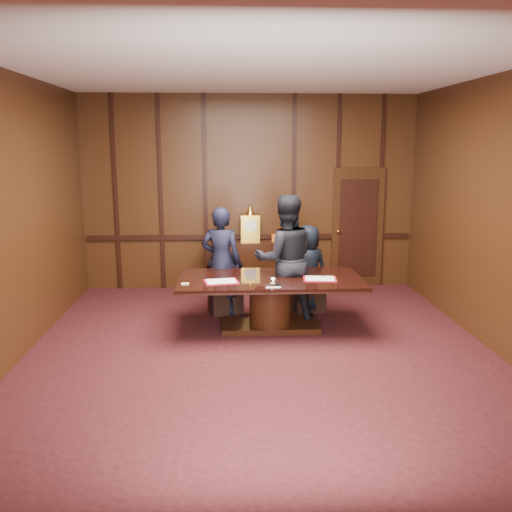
{
  "coord_description": "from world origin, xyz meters",
  "views": [
    {
      "loc": [
        -0.41,
        -6.35,
        2.63
      ],
      "look_at": [
        -0.0,
        1.24,
        1.05
      ],
      "focal_mm": 38.0,
      "sensor_mm": 36.0,
      "label": 1
    }
  ],
  "objects_px": {
    "signatory_left": "(225,276)",
    "witness_left": "(221,261)",
    "witness_right": "(285,259)",
    "conference_table": "(270,295)",
    "sideboard": "(250,264)",
    "signatory_right": "(307,269)"
  },
  "relations": [
    {
      "from": "sideboard",
      "to": "signatory_left",
      "type": "height_order",
      "value": "sideboard"
    },
    {
      "from": "sideboard",
      "to": "signatory_right",
      "type": "xyz_separation_m",
      "value": [
        0.84,
        -1.36,
        0.21
      ]
    },
    {
      "from": "signatory_right",
      "to": "witness_right",
      "type": "xyz_separation_m",
      "value": [
        -0.41,
        -0.48,
        0.26
      ]
    },
    {
      "from": "signatory_left",
      "to": "witness_left",
      "type": "bearing_deg",
      "value": 49.59
    },
    {
      "from": "sideboard",
      "to": "signatory_right",
      "type": "bearing_deg",
      "value": -58.22
    },
    {
      "from": "sideboard",
      "to": "conference_table",
      "type": "distance_m",
      "value": 2.17
    },
    {
      "from": "conference_table",
      "to": "witness_right",
      "type": "distance_m",
      "value": 0.6
    },
    {
      "from": "witness_left",
      "to": "signatory_right",
      "type": "bearing_deg",
      "value": -164.74
    },
    {
      "from": "signatory_left",
      "to": "witness_left",
      "type": "distance_m",
      "value": 0.26
    },
    {
      "from": "signatory_left",
      "to": "witness_right",
      "type": "relative_size",
      "value": 0.63
    },
    {
      "from": "signatory_right",
      "to": "conference_table",
      "type": "bearing_deg",
      "value": 31.08
    },
    {
      "from": "witness_left",
      "to": "conference_table",
      "type": "bearing_deg",
      "value": 146.33
    },
    {
      "from": "signatory_left",
      "to": "witness_right",
      "type": "distance_m",
      "value": 1.08
    },
    {
      "from": "signatory_left",
      "to": "conference_table",
      "type": "bearing_deg",
      "value": 123.93
    },
    {
      "from": "signatory_left",
      "to": "witness_right",
      "type": "xyz_separation_m",
      "value": [
        0.89,
        -0.48,
        0.35
      ]
    },
    {
      "from": "conference_table",
      "to": "signatory_left",
      "type": "xyz_separation_m",
      "value": [
        -0.65,
        0.8,
        0.09
      ]
    },
    {
      "from": "signatory_left",
      "to": "signatory_right",
      "type": "height_order",
      "value": "signatory_right"
    },
    {
      "from": "conference_table",
      "to": "witness_right",
      "type": "relative_size",
      "value": 1.37
    },
    {
      "from": "witness_right",
      "to": "witness_left",
      "type": "bearing_deg",
      "value": -27.57
    },
    {
      "from": "sideboard",
      "to": "witness_left",
      "type": "relative_size",
      "value": 0.94
    },
    {
      "from": "witness_right",
      "to": "signatory_right",
      "type": "bearing_deg",
      "value": -134.8
    },
    {
      "from": "sideboard",
      "to": "witness_left",
      "type": "xyz_separation_m",
      "value": [
        -0.51,
        -1.44,
        0.36
      ]
    }
  ]
}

